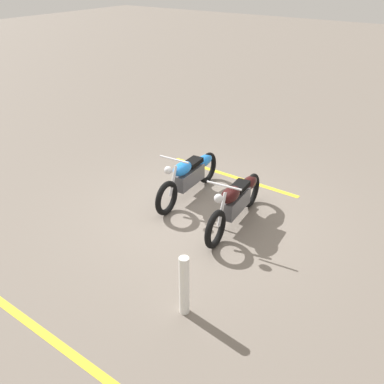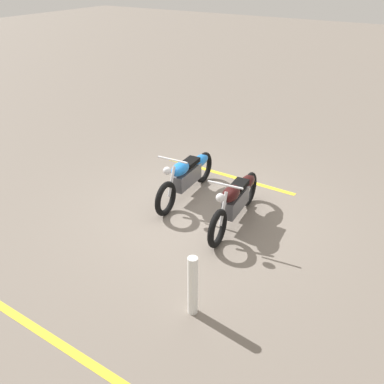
% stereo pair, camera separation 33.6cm
% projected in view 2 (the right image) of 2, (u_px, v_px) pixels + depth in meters
% --- Properties ---
extents(ground_plane, '(60.00, 60.00, 0.00)m').
position_uv_depth(ground_plane, '(204.00, 213.00, 8.29)').
color(ground_plane, slate).
extents(motorcycle_bright_foreground, '(2.23, 0.62, 1.04)m').
position_uv_depth(motorcycle_bright_foreground, '(187.00, 175.00, 8.69)').
color(motorcycle_bright_foreground, black).
rests_on(motorcycle_bright_foreground, ground).
extents(motorcycle_dark_foreground, '(2.23, 0.64, 1.04)m').
position_uv_depth(motorcycle_dark_foreground, '(236.00, 200.00, 7.81)').
color(motorcycle_dark_foreground, black).
rests_on(motorcycle_dark_foreground, ground).
extents(bollard_post, '(0.14, 0.14, 0.91)m').
position_uv_depth(bollard_post, '(193.00, 286.00, 5.77)').
color(bollard_post, white).
rests_on(bollard_post, ground).
extents(parking_stripe_near, '(0.21, 3.20, 0.01)m').
position_uv_depth(parking_stripe_near, '(228.00, 175.00, 9.72)').
color(parking_stripe_near, yellow).
rests_on(parking_stripe_near, ground).
extents(parking_stripe_mid, '(0.21, 3.20, 0.01)m').
position_uv_depth(parking_stripe_mid, '(67.00, 349.00, 5.41)').
color(parking_stripe_mid, yellow).
rests_on(parking_stripe_mid, ground).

